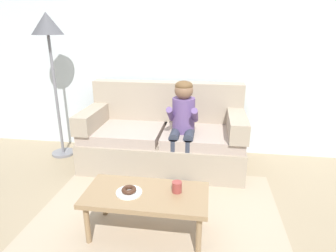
# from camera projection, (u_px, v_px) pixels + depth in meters

# --- Properties ---
(ground) EXTENTS (10.00, 10.00, 0.00)m
(ground) POSITION_uv_depth(u_px,v_px,m) (163.00, 202.00, 2.86)
(ground) COLOR #9E896B
(wall_back) EXTENTS (8.00, 0.10, 2.80)m
(wall_back) POSITION_uv_depth(u_px,v_px,m) (179.00, 48.00, 3.72)
(wall_back) COLOR silver
(wall_back) RESTS_ON ground
(area_rug) EXTENTS (2.23, 1.79, 0.01)m
(area_rug) POSITION_uv_depth(u_px,v_px,m) (158.00, 216.00, 2.63)
(area_rug) COLOR tan
(area_rug) RESTS_ON ground
(couch) EXTENTS (1.93, 0.90, 1.00)m
(couch) POSITION_uv_depth(u_px,v_px,m) (164.00, 137.00, 3.56)
(couch) COLOR tan
(couch) RESTS_ON ground
(coffee_table) EXTENTS (1.00, 0.49, 0.39)m
(coffee_table) POSITION_uv_depth(u_px,v_px,m) (146.00, 198.00, 2.31)
(coffee_table) COLOR #937551
(coffee_table) RESTS_ON ground
(person_child) EXTENTS (0.34, 0.58, 1.10)m
(person_child) POSITION_uv_depth(u_px,v_px,m) (183.00, 119.00, 3.23)
(person_child) COLOR #664C84
(person_child) RESTS_ON ground
(plate) EXTENTS (0.21, 0.21, 0.01)m
(plate) POSITION_uv_depth(u_px,v_px,m) (129.00, 192.00, 2.29)
(plate) COLOR white
(plate) RESTS_ON coffee_table
(donut) EXTENTS (0.15, 0.15, 0.04)m
(donut) POSITION_uv_depth(u_px,v_px,m) (129.00, 190.00, 2.28)
(donut) COLOR #422619
(donut) RESTS_ON plate
(mug) EXTENTS (0.08, 0.08, 0.09)m
(mug) POSITION_uv_depth(u_px,v_px,m) (177.00, 187.00, 2.29)
(mug) COLOR #993D38
(mug) RESTS_ON coffee_table
(toy_controller) EXTENTS (0.23, 0.09, 0.05)m
(toy_controller) POSITION_uv_depth(u_px,v_px,m) (106.00, 192.00, 2.99)
(toy_controller) COLOR blue
(toy_controller) RESTS_ON ground
(floor_lamp) EXTENTS (0.38, 0.38, 1.83)m
(floor_lamp) POSITION_uv_depth(u_px,v_px,m) (48.00, 37.00, 3.45)
(floor_lamp) COLOR slate
(floor_lamp) RESTS_ON ground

